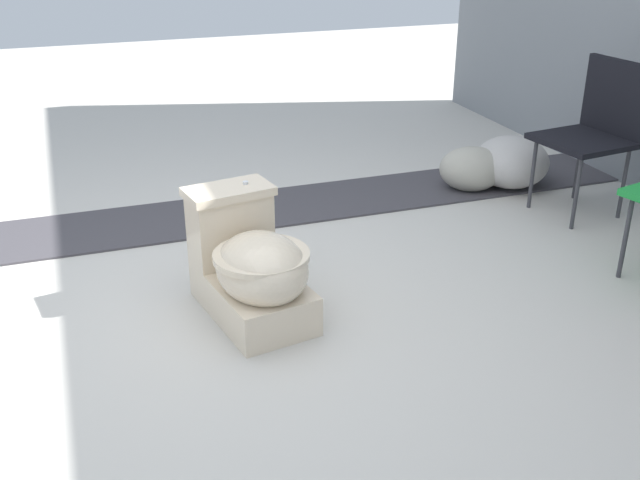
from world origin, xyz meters
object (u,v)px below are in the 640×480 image
at_px(folding_chair_left, 599,122).
at_px(boulder_far, 472,169).
at_px(toilet, 252,268).
at_px(boulder_near, 511,162).

bearing_deg(folding_chair_left, boulder_far, -54.18).
relative_size(toilet, boulder_near, 1.37).
distance_m(toilet, boulder_far, 1.92).
bearing_deg(boulder_far, toilet, -57.94).
relative_size(folding_chair_left, boulder_far, 2.16).
xyz_separation_m(folding_chair_left, boulder_near, (-0.49, -0.20, -0.36)).
distance_m(toilet, folding_chair_left, 2.17).
xyz_separation_m(folding_chair_left, boulder_far, (-0.50, -0.46, -0.38)).
bearing_deg(toilet, boulder_near, 107.91).
relative_size(toilet, folding_chair_left, 0.82).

